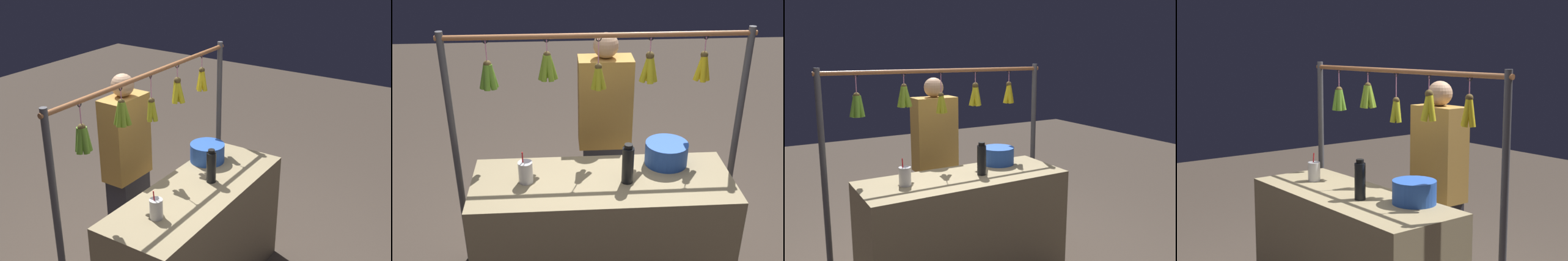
{
  "view_description": "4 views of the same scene",
  "coord_description": "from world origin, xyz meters",
  "views": [
    {
      "loc": [
        2.61,
        1.68,
        2.62
      ],
      "look_at": [
        0.02,
        0.0,
        1.33
      ],
      "focal_mm": 46.55,
      "sensor_mm": 36.0,
      "label": 1
    },
    {
      "loc": [
        0.24,
        2.38,
        2.42
      ],
      "look_at": [
        0.09,
        0.0,
        1.22
      ],
      "focal_mm": 43.63,
      "sensor_mm": 36.0,
      "label": 2
    },
    {
      "loc": [
        1.39,
        2.67,
        1.81
      ],
      "look_at": [
        -0.15,
        0.0,
        1.22
      ],
      "focal_mm": 38.24,
      "sensor_mm": 36.0,
      "label": 3
    },
    {
      "loc": [
        -2.94,
        2.08,
        1.82
      ],
      "look_at": [
        -0.23,
        0.0,
        1.32
      ],
      "focal_mm": 53.35,
      "sensor_mm": 36.0,
      "label": 4
    }
  ],
  "objects": [
    {
      "name": "vendor_person",
      "position": [
        -0.08,
        -0.7,
        0.78
      ],
      "size": [
        0.38,
        0.2,
        1.58
      ],
      "color": "#2D2D38",
      "rests_on": "ground"
    },
    {
      "name": "water_bottle",
      "position": [
        -0.14,
        0.03,
        1.0
      ],
      "size": [
        0.07,
        0.07,
        0.25
      ],
      "color": "black",
      "rests_on": "market_counter"
    },
    {
      "name": "display_rack",
      "position": [
        0.02,
        -0.37,
        1.19
      ],
      "size": [
        1.92,
        0.12,
        1.7
      ],
      "color": "#4C4C51",
      "rests_on": "ground"
    },
    {
      "name": "market_counter",
      "position": [
        0.0,
        0.0,
        0.44
      ],
      "size": [
        1.56,
        0.58,
        0.88
      ],
      "primitive_type": "cube",
      "color": "tan",
      "rests_on": "ground"
    },
    {
      "name": "drink_cup",
      "position": [
        0.45,
        -0.01,
        0.95
      ],
      "size": [
        0.09,
        0.09,
        0.2
      ],
      "color": "silver",
      "rests_on": "market_counter"
    },
    {
      "name": "blue_bucket",
      "position": [
        -0.41,
        -0.17,
        0.96
      ],
      "size": [
        0.27,
        0.27,
        0.14
      ],
      "primitive_type": "cylinder",
      "color": "blue",
      "rests_on": "market_counter"
    }
  ]
}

